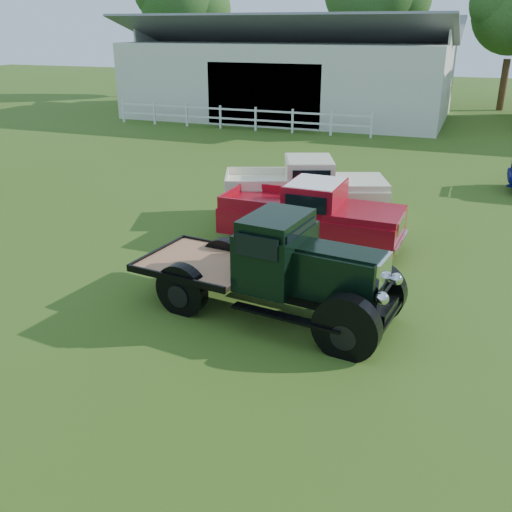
% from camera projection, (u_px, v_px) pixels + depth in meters
% --- Properties ---
extents(ground, '(120.00, 120.00, 0.00)m').
position_uv_depth(ground, '(221.00, 333.00, 10.08)').
color(ground, '#3B621E').
extents(shed_left, '(18.80, 10.20, 5.60)m').
position_uv_depth(shed_left, '(292.00, 67.00, 33.88)').
color(shed_left, beige).
rests_on(shed_left, ground).
extents(fence_rail, '(14.20, 0.16, 1.20)m').
position_uv_depth(fence_rail, '(238.00, 118.00, 29.83)').
color(fence_rail, white).
rests_on(fence_rail, ground).
extents(tree_a, '(6.30, 6.30, 10.50)m').
position_uv_depth(tree_a, '(181.00, 24.00, 42.66)').
color(tree_a, '#153715').
rests_on(tree_a, ground).
extents(tree_b, '(6.90, 6.90, 11.50)m').
position_uv_depth(tree_b, '(370.00, 15.00, 38.71)').
color(tree_b, '#153715').
rests_on(tree_b, ground).
extents(tree_c, '(5.40, 5.40, 9.00)m').
position_uv_depth(tree_c, '(511.00, 36.00, 35.33)').
color(tree_c, '#153715').
rests_on(tree_c, ground).
extents(vintage_flatbed, '(5.14, 2.55, 1.95)m').
position_uv_depth(vintage_flatbed, '(271.00, 265.00, 10.43)').
color(vintage_flatbed, black).
rests_on(vintage_flatbed, ground).
extents(red_pickup, '(4.56, 1.88, 1.64)m').
position_uv_depth(red_pickup, '(311.00, 214.00, 13.81)').
color(red_pickup, maroon).
rests_on(red_pickup, ground).
extents(white_pickup, '(4.93, 3.30, 1.69)m').
position_uv_depth(white_pickup, '(305.00, 190.00, 15.78)').
color(white_pickup, beige).
rests_on(white_pickup, ground).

